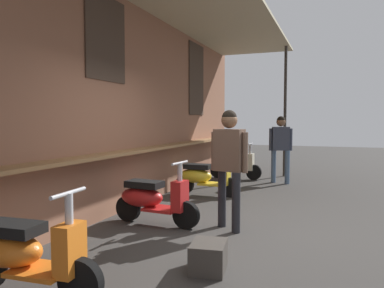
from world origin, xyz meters
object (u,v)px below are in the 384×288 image
Objects in this scene: scooter_orange at (23,253)px; scooter_cream at (233,164)px; shopper_passing at (229,156)px; scooter_red at (151,199)px; shopper_browsing at (281,142)px; merchandise_crate at (209,257)px; scooter_yellow at (203,177)px.

scooter_cream is (7.22, 0.00, 0.00)m from scooter_orange.
scooter_orange is at bearing -10.16° from shopper_passing.
scooter_red is 0.82× the size of shopper_passing.
merchandise_crate is (-5.82, -0.06, -0.88)m from shopper_browsing.
scooter_red is 0.84× the size of shopper_browsing.
shopper_browsing is (-0.29, -1.30, 0.64)m from scooter_cream.
scooter_yellow is (4.82, 0.00, 0.00)m from scooter_orange.
scooter_orange is 7.22m from scooter_cream.
shopper_passing reaches higher than shopper_browsing.
shopper_browsing is (2.11, -1.30, 0.64)m from scooter_yellow.
merchandise_crate is at bearing -16.50° from shopper_browsing.
scooter_cream is at bearing -152.18° from shopper_passing.
scooter_cream is at bearing 94.27° from scooter_red.
scooter_yellow is 3.95m from merchandise_crate.
scooter_red is 1.35m from shopper_passing.
merchandise_crate is (-1.35, -1.36, -0.24)m from scooter_red.
shopper_browsing is at bearing 75.30° from scooter_orange.
scooter_yellow is at bearing 85.92° from scooter_orange.
scooter_red is 1.00× the size of scooter_yellow.
shopper_browsing reaches higher than scooter_red.
scooter_yellow is 0.82× the size of shopper_passing.
scooter_orange is 1.00× the size of scooter_cream.
scooter_red and scooter_yellow have the same top height.
scooter_red and scooter_cream have the same top height.
merchandise_crate is (1.11, -1.36, -0.24)m from scooter_orange.
shopper_browsing is 3.82× the size of merchandise_crate.
shopper_passing is 3.91× the size of merchandise_crate.
shopper_browsing reaches higher than merchandise_crate.
shopper_browsing is at bearing 59.04° from scooter_yellow.
shopper_passing reaches higher than scooter_red.
scooter_yellow is 0.84× the size of shopper_browsing.
shopper_browsing is 0.98× the size of shopper_passing.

